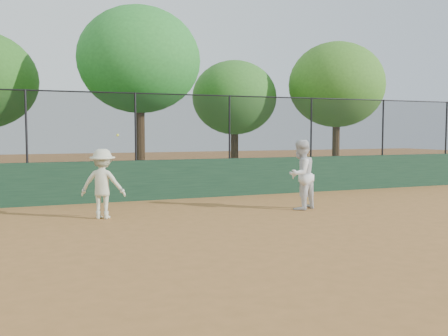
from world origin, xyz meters
name	(u,v)px	position (x,y,z in m)	size (l,w,h in m)	color
ground	(228,240)	(0.00, 0.00, 0.00)	(80.00, 80.00, 0.00)	#A26934
back_wall	(153,180)	(0.00, 6.00, 0.60)	(26.00, 0.20, 1.20)	#1B3D27
grass_strip	(119,181)	(0.00, 12.00, 0.00)	(36.00, 12.00, 0.01)	#36551A
player_second	(301,175)	(3.20, 2.75, 0.92)	(0.90, 0.70, 1.84)	silver
player_main	(103,184)	(-1.86, 3.28, 0.83)	(1.22, 1.00, 2.00)	beige
fence_assembly	(151,126)	(-0.03, 6.00, 2.24)	(26.00, 0.06, 2.00)	black
tree_2	(139,60)	(0.66, 10.72, 4.82)	(4.77, 4.34, 6.89)	#452D18
tree_3	(235,98)	(5.70, 13.17, 3.64)	(4.04, 3.67, 5.40)	#3E2714
tree_4	(337,85)	(10.15, 11.33, 4.24)	(4.62, 4.20, 6.25)	#422C17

